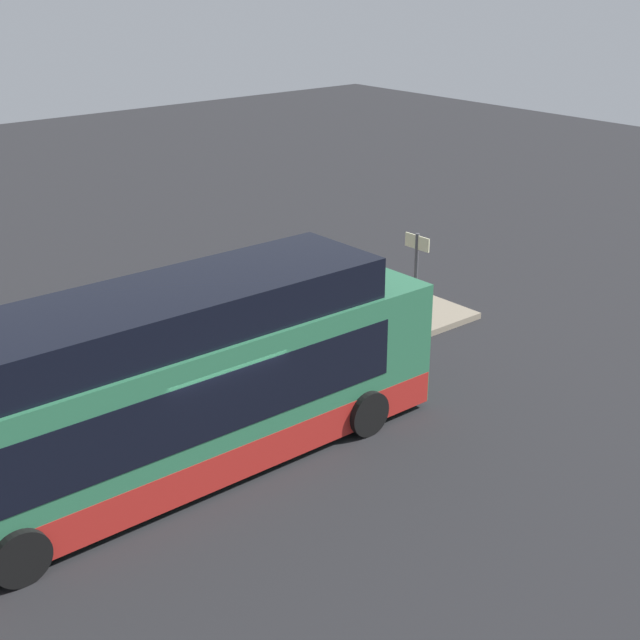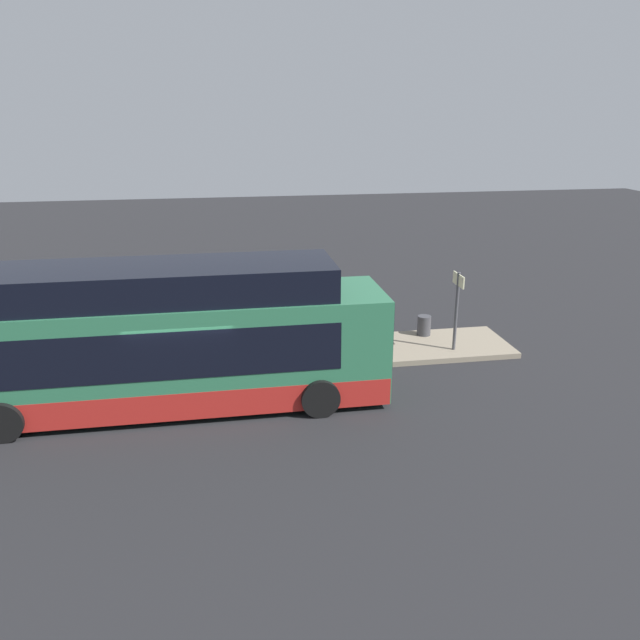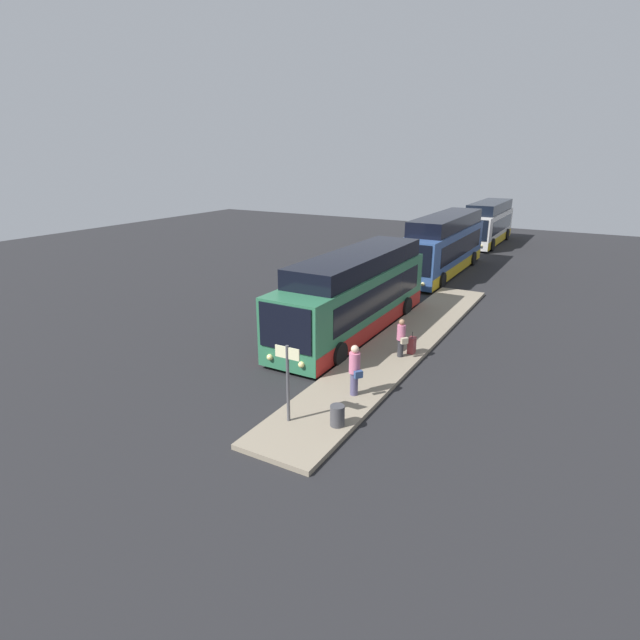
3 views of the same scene
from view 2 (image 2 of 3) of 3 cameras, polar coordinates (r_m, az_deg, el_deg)
name	(u,v)px [view 2 (image 2 of 3)]	position (r m, az deg, el deg)	size (l,w,h in m)	color
ground	(187,407)	(16.50, -12.11, -7.76)	(80.00, 80.00, 0.00)	#232326
platform	(189,361)	(19.09, -11.85, -3.71)	(20.00, 2.55, 0.17)	gray
bus_lead	(156,345)	(16.10, -14.78, -2.23)	(11.48, 2.85, 3.68)	#2D704C
passenger_boarding	(367,314)	(19.59, 4.33, 0.52)	(0.59, 0.64, 1.79)	#4C476B
passenger_waiting	(241,323)	(19.23, -7.23, -0.32)	(0.56, 0.59, 1.57)	#2D2D33
suitcase	(223,337)	(19.63, -8.89, -1.58)	(0.37, 0.26, 0.91)	maroon
sign_post	(457,301)	(19.30, 12.42, 1.67)	(0.10, 0.83, 2.46)	#4C4C51
trash_bin	(424,325)	(20.77, 9.49, -0.49)	(0.44, 0.44, 0.65)	#3F3F44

